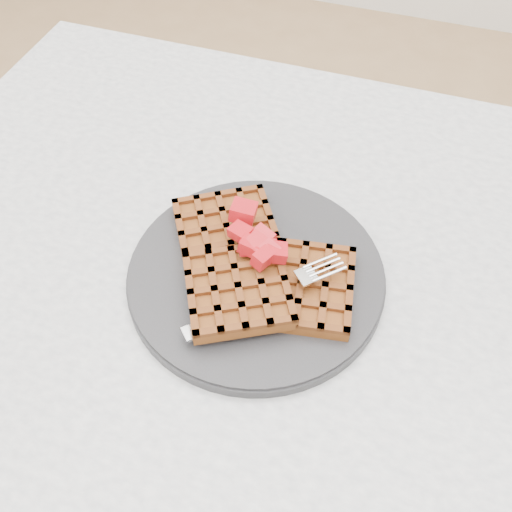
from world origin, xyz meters
name	(u,v)px	position (x,y,z in m)	size (l,w,h in m)	color
table	(365,375)	(0.00, 0.00, 0.64)	(1.20, 0.80, 0.75)	silver
plate	(256,275)	(-0.14, 0.01, 0.76)	(0.27, 0.27, 0.02)	#242427
waffles	(255,267)	(-0.14, 0.01, 0.78)	(0.23, 0.21, 0.03)	brown
strawberry_pile	(256,247)	(-0.14, 0.01, 0.80)	(0.15, 0.15, 0.02)	#9F0510
fork	(276,299)	(-0.10, -0.02, 0.77)	(0.02, 0.18, 0.02)	silver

